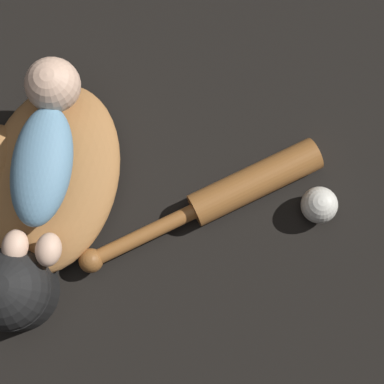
{
  "coord_description": "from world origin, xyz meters",
  "views": [
    {
      "loc": [
        -0.17,
        -0.32,
        1.18
      ],
      "look_at": [
        0.06,
        -0.23,
        0.07
      ],
      "focal_mm": 60.0,
      "sensor_mm": 36.0,
      "label": 1
    }
  ],
  "objects_px": {
    "baseball_bat": "(229,194)",
    "baseball": "(319,205)",
    "baseball_glove": "(42,176)",
    "baby_figure": "(45,146)",
    "baseball_cap": "(10,288)"
  },
  "relations": [
    {
      "from": "baseball_bat",
      "to": "baseball",
      "type": "distance_m",
      "value": 0.17
    },
    {
      "from": "baseball_bat",
      "to": "baseball",
      "type": "bearing_deg",
      "value": -75.16
    },
    {
      "from": "baseball_glove",
      "to": "baby_figure",
      "type": "distance_m",
      "value": 0.09
    },
    {
      "from": "baseball",
      "to": "baseball_cap",
      "type": "distance_m",
      "value": 0.57
    },
    {
      "from": "baby_figure",
      "to": "baseball_cap",
      "type": "xyz_separation_m",
      "value": [
        -0.24,
        -0.03,
        -0.07
      ]
    },
    {
      "from": "baseball_glove",
      "to": "baseball",
      "type": "relative_size",
      "value": 5.95
    },
    {
      "from": "baseball_glove",
      "to": "baseball_cap",
      "type": "height_order",
      "value": "baseball_cap"
    },
    {
      "from": "baseball",
      "to": "baseball_cap",
      "type": "bearing_deg",
      "value": 127.49
    },
    {
      "from": "baseball_glove",
      "to": "baseball",
      "type": "xyz_separation_m",
      "value": [
        0.14,
        -0.49,
        -0.01
      ]
    },
    {
      "from": "baby_figure",
      "to": "baseball",
      "type": "relative_size",
      "value": 5.34
    },
    {
      "from": "baseball_glove",
      "to": "baseball_bat",
      "type": "relative_size",
      "value": 1.05
    },
    {
      "from": "baseball_glove",
      "to": "baseball_bat",
      "type": "xyz_separation_m",
      "value": [
        0.1,
        -0.33,
        -0.01
      ]
    },
    {
      "from": "baseball_cap",
      "to": "baseball",
      "type": "bearing_deg",
      "value": -52.51
    },
    {
      "from": "baby_figure",
      "to": "baseball",
      "type": "bearing_deg",
      "value": -78.0
    },
    {
      "from": "baseball",
      "to": "baseball_glove",
      "type": "bearing_deg",
      "value": 105.9
    }
  ]
}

